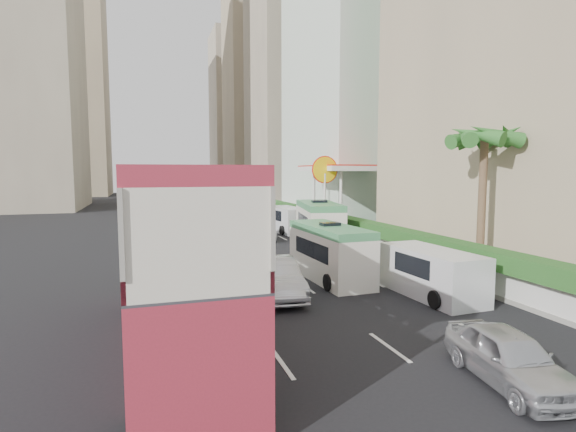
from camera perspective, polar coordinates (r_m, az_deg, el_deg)
name	(u,v)px	position (r m, az deg, el deg)	size (l,w,h in m)	color
ground_plane	(368,323)	(15.34, 10.18, -13.25)	(200.00, 200.00, 0.00)	black
double_decker_bus	(179,258)	(13.06, -13.70, -5.17)	(2.50, 11.00, 5.06)	#A82A3B
car_silver_lane_a	(276,296)	(18.15, -1.59, -10.16)	(1.62, 4.63, 1.53)	#B5B8BC
car_silver_lane_b	(508,383)	(12.35, 26.13, -18.55)	(1.52, 3.79, 1.29)	#B5B8BC
van_asset	(260,240)	(32.90, -3.63, -3.00)	(2.19, 4.76, 1.32)	silver
minibus_near	(330,252)	(20.76, 5.33, -4.63)	(1.88, 5.63, 2.49)	silver
minibus_far	(319,224)	(29.78, 3.97, -1.08)	(2.19, 6.58, 2.92)	silver
panel_van_near	(431,273)	(18.85, 17.70, -6.90)	(1.87, 4.68, 1.87)	silver
panel_van_far	(287,220)	(36.86, -0.14, -0.47)	(2.03, 5.07, 2.03)	silver
sidewalk	(328,225)	(41.28, 5.10, -1.12)	(6.00, 120.00, 0.18)	#99968C
kerb_wall	(353,236)	(30.11, 8.26, -2.55)	(0.30, 44.00, 1.00)	silver
hedge	(353,223)	(30.00, 8.28, -0.94)	(1.10, 44.00, 0.70)	#2D6626
palm_tree	(482,206)	(22.34, 23.39, 1.17)	(0.36, 0.36, 6.40)	brown
shell_station	(348,197)	(39.63, 7.58, 2.43)	(6.50, 8.00, 5.50)	silver
tower_mid	(302,47)	(77.67, 1.80, 20.62)	(16.00, 16.00, 50.00)	tan
tower_far_a	(260,91)	(99.23, -3.55, 15.54)	(14.00, 14.00, 44.00)	tan
tower_far_b	(240,113)	(120.16, -6.16, 12.82)	(14.00, 14.00, 40.00)	tan
tower_left_b	(64,82)	(105.48, -26.53, 14.93)	(16.00, 16.00, 46.00)	tan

